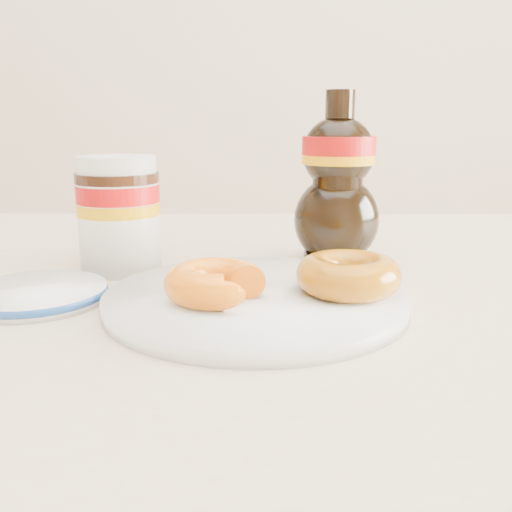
{
  "coord_description": "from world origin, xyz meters",
  "views": [
    {
      "loc": [
        0.01,
        -0.47,
        0.91
      ],
      "look_at": [
        0.01,
        0.07,
        0.79
      ],
      "focal_mm": 40.0,
      "sensor_mm": 36.0,
      "label": 1
    }
  ],
  "objects_px": {
    "nutella_jar": "(119,210)",
    "blue_rim_saucer": "(36,293)",
    "dining_table": "(249,358)",
    "donut_whole": "(348,275)",
    "donut_bitten": "(215,283)",
    "syrup_bottle": "(338,177)",
    "dark_jar": "(111,224)",
    "plate": "(256,299)"
  },
  "relations": [
    {
      "from": "blue_rim_saucer",
      "to": "syrup_bottle",
      "type": "bearing_deg",
      "value": 29.44
    },
    {
      "from": "donut_whole",
      "to": "blue_rim_saucer",
      "type": "xyz_separation_m",
      "value": [
        -0.29,
        0.01,
        -0.02
      ]
    },
    {
      "from": "nutella_jar",
      "to": "blue_rim_saucer",
      "type": "height_order",
      "value": "nutella_jar"
    },
    {
      "from": "donut_bitten",
      "to": "nutella_jar",
      "type": "distance_m",
      "value": 0.19
    },
    {
      "from": "blue_rim_saucer",
      "to": "plate",
      "type": "bearing_deg",
      "value": -3.9
    },
    {
      "from": "donut_bitten",
      "to": "syrup_bottle",
      "type": "relative_size",
      "value": 0.44
    },
    {
      "from": "donut_bitten",
      "to": "plate",
      "type": "bearing_deg",
      "value": 26.88
    },
    {
      "from": "plate",
      "to": "dining_table",
      "type": "bearing_deg",
      "value": 95.83
    },
    {
      "from": "syrup_bottle",
      "to": "dark_jar",
      "type": "bearing_deg",
      "value": 177.37
    },
    {
      "from": "plate",
      "to": "nutella_jar",
      "type": "relative_size",
      "value": 2.14
    },
    {
      "from": "dining_table",
      "to": "donut_whole",
      "type": "distance_m",
      "value": 0.16
    },
    {
      "from": "plate",
      "to": "dark_jar",
      "type": "bearing_deg",
      "value": 132.44
    },
    {
      "from": "donut_whole",
      "to": "donut_bitten",
      "type": "bearing_deg",
      "value": -169.28
    },
    {
      "from": "plate",
      "to": "donut_whole",
      "type": "height_order",
      "value": "donut_whole"
    },
    {
      "from": "donut_bitten",
      "to": "nutella_jar",
      "type": "xyz_separation_m",
      "value": [
        -0.12,
        0.15,
        0.04
      ]
    },
    {
      "from": "dining_table",
      "to": "nutella_jar",
      "type": "relative_size",
      "value": 11.03
    },
    {
      "from": "donut_bitten",
      "to": "dark_jar",
      "type": "distance_m",
      "value": 0.26
    },
    {
      "from": "donut_whole",
      "to": "syrup_bottle",
      "type": "xyz_separation_m",
      "value": [
        0.01,
        0.18,
        0.07
      ]
    },
    {
      "from": "syrup_bottle",
      "to": "nutella_jar",
      "type": "bearing_deg",
      "value": -167.2
    },
    {
      "from": "dark_jar",
      "to": "syrup_bottle",
      "type": "bearing_deg",
      "value": -2.63
    },
    {
      "from": "dining_table",
      "to": "syrup_bottle",
      "type": "relative_size",
      "value": 7.07
    },
    {
      "from": "dark_jar",
      "to": "blue_rim_saucer",
      "type": "xyz_separation_m",
      "value": [
        -0.03,
        -0.18,
        -0.03
      ]
    },
    {
      "from": "syrup_bottle",
      "to": "plate",
      "type": "bearing_deg",
      "value": -117.42
    },
    {
      "from": "dining_table",
      "to": "nutella_jar",
      "type": "xyz_separation_m",
      "value": [
        -0.14,
        0.05,
        0.15
      ]
    },
    {
      "from": "dining_table",
      "to": "plate",
      "type": "height_order",
      "value": "plate"
    },
    {
      "from": "donut_whole",
      "to": "syrup_bottle",
      "type": "relative_size",
      "value": 0.47
    },
    {
      "from": "nutella_jar",
      "to": "blue_rim_saucer",
      "type": "distance_m",
      "value": 0.14
    },
    {
      "from": "nutella_jar",
      "to": "blue_rim_saucer",
      "type": "relative_size",
      "value": 0.96
    },
    {
      "from": "nutella_jar",
      "to": "dining_table",
      "type": "bearing_deg",
      "value": -19.83
    },
    {
      "from": "dining_table",
      "to": "donut_whole",
      "type": "relative_size",
      "value": 14.97
    },
    {
      "from": "donut_bitten",
      "to": "dining_table",
      "type": "bearing_deg",
      "value": 68.23
    },
    {
      "from": "plate",
      "to": "donut_whole",
      "type": "distance_m",
      "value": 0.09
    },
    {
      "from": "syrup_bottle",
      "to": "blue_rim_saucer",
      "type": "relative_size",
      "value": 1.5
    },
    {
      "from": "dining_table",
      "to": "donut_bitten",
      "type": "height_order",
      "value": "donut_bitten"
    },
    {
      "from": "nutella_jar",
      "to": "blue_rim_saucer",
      "type": "bearing_deg",
      "value": -115.3
    },
    {
      "from": "syrup_bottle",
      "to": "blue_rim_saucer",
      "type": "xyz_separation_m",
      "value": [
        -0.3,
        -0.17,
        -0.09
      ]
    },
    {
      "from": "dining_table",
      "to": "plate",
      "type": "distance_m",
      "value": 0.12
    },
    {
      "from": "plate",
      "to": "syrup_bottle",
      "type": "bearing_deg",
      "value": 62.58
    },
    {
      "from": "dining_table",
      "to": "plate",
      "type": "bearing_deg",
      "value": -84.17
    },
    {
      "from": "plate",
      "to": "syrup_bottle",
      "type": "xyz_separation_m",
      "value": [
        0.1,
        0.18,
        0.09
      ]
    },
    {
      "from": "donut_whole",
      "to": "blue_rim_saucer",
      "type": "height_order",
      "value": "donut_whole"
    },
    {
      "from": "dining_table",
      "to": "syrup_bottle",
      "type": "bearing_deg",
      "value": 46.35
    }
  ]
}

